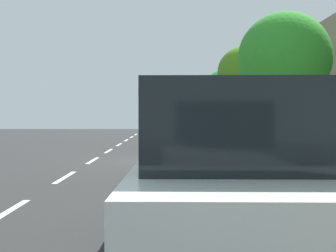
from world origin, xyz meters
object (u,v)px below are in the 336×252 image
cyclist_with_backpack (211,132)px  parked_suv_white_second (227,176)px  parked_suv_dark_blue_far (189,131)px  street_tree_far_end (246,74)px  bicycle_at_curb (204,150)px  fire_hydrant (287,175)px  street_tree_mid_block (284,60)px  parked_sedan_green_end (176,127)px  street_tree_corner (225,92)px  parked_sedan_red_farthest (182,132)px  pedestrian_on_phone (219,124)px  parked_sedan_tan_mid (192,151)px

cyclist_with_backpack → parked_suv_white_second: bearing=-94.9°
parked_suv_white_second → parked_suv_dark_blue_far: (0.24, 13.23, 0.00)m
street_tree_far_end → bicycle_at_curb: bearing=-152.2°
street_tree_far_end → fire_hydrant: street_tree_far_end is taller
street_tree_mid_block → parked_suv_white_second: bearing=-110.3°
cyclist_with_backpack → street_tree_mid_block: (1.52, -4.09, 2.08)m
parked_sedan_green_end → fire_hydrant: size_ratio=5.28×
street_tree_corner → fire_hydrant: 14.95m
fire_hydrant → bicycle_at_curb: bearing=96.5°
bicycle_at_curb → fire_hydrant: bearing=-83.5°
parked_suv_dark_blue_far → bicycle_at_curb: size_ratio=2.78×
parked_sedan_red_farthest → bicycle_at_curb: bearing=-85.9°
parked_sedan_red_farthest → parked_sedan_green_end: 9.57m
pedestrian_on_phone → fire_hydrant: bearing=-93.5°
street_tree_corner → cyclist_with_backpack: bearing=-101.7°
parked_suv_dark_blue_far → bicycle_at_curb: 2.23m
parked_sedan_red_farthest → pedestrian_on_phone: (2.82, 5.92, 0.28)m
parked_sedan_tan_mid → pedestrian_on_phone: bearing=81.1°
parked_sedan_tan_mid → street_tree_far_end: 6.70m
parked_sedan_green_end → street_tree_far_end: street_tree_far_end is taller
street_tree_far_end → pedestrian_on_phone: size_ratio=2.72×
parked_sedan_tan_mid → parked_sedan_red_farthest: bearing=89.4°
bicycle_at_curb → fire_hydrant: fire_hydrant is taller
parked_sedan_red_farthest → street_tree_mid_block: size_ratio=1.04×
parked_suv_white_second → pedestrian_on_phone: (2.94, 25.13, 0.01)m
parked_suv_dark_blue_far → street_tree_far_end: 3.39m
parked_suv_white_second → parked_suv_dark_blue_far: bearing=89.0°
parked_sedan_green_end → street_tree_mid_block: bearing=-83.6°
parked_sedan_tan_mid → parked_suv_dark_blue_far: parked_suv_dark_blue_far is taller
parked_sedan_red_farthest → pedestrian_on_phone: size_ratio=2.83×
parked_suv_dark_blue_far → bicycle_at_curb: (0.46, -2.08, -0.65)m
parked_suv_white_second → street_tree_far_end: street_tree_far_end is taller
parked_sedan_tan_mid → pedestrian_on_phone: (2.95, 18.75, 0.28)m
parked_suv_white_second → street_tree_far_end: (2.44, 12.07, 2.30)m
parked_suv_white_second → parked_suv_dark_blue_far: same height
parked_sedan_green_end → street_tree_far_end: 17.08m
parked_sedan_red_farthest → street_tree_corner: 3.42m
parked_sedan_tan_mid → cyclist_with_backpack: size_ratio=2.54×
parked_suv_dark_blue_far → parked_sedan_tan_mid: bearing=-92.1°
parked_suv_white_second → pedestrian_on_phone: 25.30m
parked_sedan_tan_mid → parked_sedan_red_farthest: size_ratio=1.01×
street_tree_corner → bicycle_at_curb: bearing=-104.2°
parked_sedan_tan_mid → bicycle_at_curb: (0.71, 4.76, -0.38)m
parked_suv_dark_blue_far → street_tree_mid_block: size_ratio=1.10×
cyclist_with_backpack → pedestrian_on_phone: bearing=82.1°
parked_sedan_red_farthest → parked_sedan_green_end: size_ratio=1.01×
parked_sedan_tan_mid → parked_sedan_red_farthest: (0.13, 12.82, 0.00)m
street_tree_mid_block → fire_hydrant: 4.29m
parked_sedan_red_farthest → parked_sedan_green_end: (-0.17, 9.57, 0.00)m
pedestrian_on_phone → parked_sedan_tan_mid: bearing=-98.9°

